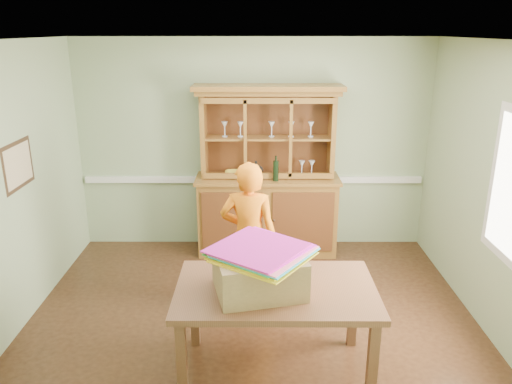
{
  "coord_description": "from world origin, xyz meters",
  "views": [
    {
      "loc": [
        0.05,
        -4.3,
        2.79
      ],
      "look_at": [
        0.04,
        0.4,
        1.25
      ],
      "focal_mm": 35.0,
      "sensor_mm": 36.0,
      "label": 1
    }
  ],
  "objects_px": {
    "china_hutch": "(267,195)",
    "cardboard_box": "(259,273)",
    "dining_table": "(276,298)",
    "person": "(249,237)"
  },
  "relations": [
    {
      "from": "china_hutch",
      "to": "cardboard_box",
      "type": "xyz_separation_m",
      "value": [
        -0.11,
        -2.54,
        0.21
      ]
    },
    {
      "from": "dining_table",
      "to": "cardboard_box",
      "type": "xyz_separation_m",
      "value": [
        -0.14,
        -0.06,
        0.25
      ]
    },
    {
      "from": "china_hutch",
      "to": "dining_table",
      "type": "height_order",
      "value": "china_hutch"
    },
    {
      "from": "china_hutch",
      "to": "dining_table",
      "type": "xyz_separation_m",
      "value": [
        0.02,
        -2.48,
        -0.04
      ]
    },
    {
      "from": "china_hutch",
      "to": "dining_table",
      "type": "bearing_deg",
      "value": -89.51
    },
    {
      "from": "china_hutch",
      "to": "dining_table",
      "type": "distance_m",
      "value": 2.48
    },
    {
      "from": "dining_table",
      "to": "person",
      "type": "relative_size",
      "value": 1.02
    },
    {
      "from": "person",
      "to": "dining_table",
      "type": "bearing_deg",
      "value": 108.69
    },
    {
      "from": "china_hutch",
      "to": "cardboard_box",
      "type": "bearing_deg",
      "value": -92.57
    },
    {
      "from": "china_hutch",
      "to": "person",
      "type": "distance_m",
      "value": 1.45
    }
  ]
}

